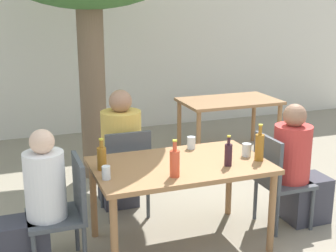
% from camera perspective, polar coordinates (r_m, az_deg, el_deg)
% --- Properties ---
extents(ground_plane, '(30.00, 30.00, 0.00)m').
position_cam_1_polar(ground_plane, '(4.29, 1.42, -14.08)').
color(ground_plane, gray).
extents(cafe_building_wall, '(10.00, 0.08, 2.80)m').
position_cam_1_polar(cafe_building_wall, '(7.54, -9.60, 9.70)').
color(cafe_building_wall, silver).
rests_on(cafe_building_wall, ground_plane).
extents(dining_table_front, '(1.48, 0.90, 0.75)m').
position_cam_1_polar(dining_table_front, '(4.00, 1.48, -5.64)').
color(dining_table_front, '#996B42').
rests_on(dining_table_front, ground_plane).
extents(dining_table_back, '(1.33, 0.81, 0.75)m').
position_cam_1_polar(dining_table_back, '(6.54, 7.44, 2.40)').
color(dining_table_back, '#996B42').
rests_on(dining_table_back, ground_plane).
extents(patio_chair_0, '(0.44, 0.44, 0.90)m').
position_cam_1_polar(patio_chair_0, '(3.85, -12.33, -9.60)').
color(patio_chair_0, '#474C51').
rests_on(patio_chair_0, ground_plane).
extents(patio_chair_1, '(0.44, 0.44, 0.90)m').
position_cam_1_polar(patio_chair_1, '(4.49, 13.15, -5.95)').
color(patio_chair_1, '#474C51').
rests_on(patio_chair_1, ground_plane).
extents(patio_chair_2, '(0.44, 0.44, 0.90)m').
position_cam_1_polar(patio_chair_2, '(4.58, -5.15, -5.16)').
color(patio_chair_2, '#474C51').
rests_on(patio_chair_2, ground_plane).
extents(person_seated_0, '(0.56, 0.31, 1.16)m').
position_cam_1_polar(person_seated_0, '(3.83, -15.94, -9.94)').
color(person_seated_0, '#383842').
rests_on(person_seated_0, ground_plane).
extents(person_seated_1, '(0.57, 0.35, 1.18)m').
position_cam_1_polar(person_seated_1, '(4.61, 15.61, -5.26)').
color(person_seated_1, '#383842').
rests_on(person_seated_1, ground_plane).
extents(person_seated_2, '(0.40, 0.60, 1.26)m').
position_cam_1_polar(person_seated_2, '(4.77, -5.87, -3.51)').
color(person_seated_2, '#383842').
rests_on(person_seated_2, ground_plane).
extents(amber_bottle_0, '(0.08, 0.08, 0.27)m').
position_cam_1_polar(amber_bottle_0, '(3.83, -8.08, -3.85)').
color(amber_bottle_0, '#9E661E').
rests_on(amber_bottle_0, dining_table_front).
extents(amber_bottle_1, '(0.08, 0.08, 0.32)m').
position_cam_1_polar(amber_bottle_1, '(4.08, 11.09, -2.46)').
color(amber_bottle_1, '#9E661E').
rests_on(amber_bottle_1, dining_table_front).
extents(soda_bottle_2, '(0.08, 0.08, 0.30)m').
position_cam_1_polar(soda_bottle_2, '(3.64, 0.83, -4.47)').
color(soda_bottle_2, '#DB4C2D').
rests_on(soda_bottle_2, dining_table_front).
extents(wine_bottle_3, '(0.06, 0.06, 0.26)m').
position_cam_1_polar(wine_bottle_3, '(3.92, 7.36, -3.41)').
color(wine_bottle_3, '#331923').
rests_on(wine_bottle_3, dining_table_front).
extents(drinking_glass_0, '(0.07, 0.07, 0.11)m').
position_cam_1_polar(drinking_glass_0, '(3.64, -7.55, -5.67)').
color(drinking_glass_0, white).
rests_on(drinking_glass_0, dining_table_front).
extents(drinking_glass_1, '(0.08, 0.08, 0.11)m').
position_cam_1_polar(drinking_glass_1, '(4.34, 2.85, -2.05)').
color(drinking_glass_1, silver).
rests_on(drinking_glass_1, dining_table_front).
extents(drinking_glass_2, '(0.08, 0.08, 0.11)m').
position_cam_1_polar(drinking_glass_2, '(4.19, 9.55, -2.89)').
color(drinking_glass_2, silver).
rests_on(drinking_glass_2, dining_table_front).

